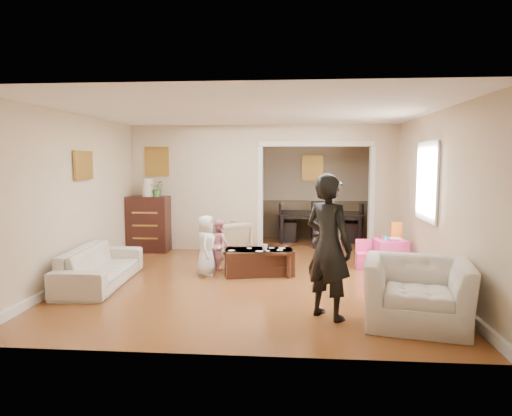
# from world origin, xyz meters

# --- Properties ---
(floor) EXTENTS (7.00, 7.00, 0.00)m
(floor) POSITION_xyz_m (0.00, 0.00, 0.00)
(floor) COLOR #955726
(floor) RESTS_ON ground
(partition_left) EXTENTS (2.75, 0.18, 2.60)m
(partition_left) POSITION_xyz_m (-1.38, 1.80, 1.30)
(partition_left) COLOR #CBB595
(partition_left) RESTS_ON ground
(partition_right) EXTENTS (0.55, 0.18, 2.60)m
(partition_right) POSITION_xyz_m (2.48, 1.80, 1.30)
(partition_right) COLOR #CBB595
(partition_right) RESTS_ON ground
(partition_header) EXTENTS (2.22, 0.18, 0.35)m
(partition_header) POSITION_xyz_m (1.10, 1.80, 2.42)
(partition_header) COLOR #CBB595
(partition_header) RESTS_ON partition_right
(window_pane) EXTENTS (0.03, 0.95, 1.10)m
(window_pane) POSITION_xyz_m (2.73, -0.40, 1.55)
(window_pane) COLOR white
(window_pane) RESTS_ON ground
(framed_art_partition) EXTENTS (0.45, 0.03, 0.55)m
(framed_art_partition) POSITION_xyz_m (-2.20, 1.70, 1.85)
(framed_art_partition) COLOR brown
(framed_art_partition) RESTS_ON partition_left
(framed_art_sofa_wall) EXTENTS (0.03, 0.55, 0.40)m
(framed_art_sofa_wall) POSITION_xyz_m (-2.71, -0.60, 1.80)
(framed_art_sofa_wall) COLOR brown
(framed_art_alcove) EXTENTS (0.45, 0.03, 0.55)m
(framed_art_alcove) POSITION_xyz_m (1.10, 3.44, 1.70)
(framed_art_alcove) COLOR brown
(sofa) EXTENTS (0.86, 1.99, 0.57)m
(sofa) POSITION_xyz_m (-2.27, -1.11, 0.28)
(sofa) COLOR beige
(sofa) RESTS_ON ground
(armchair_back) EXTENTS (1.04, 1.04, 0.68)m
(armchair_back) POSITION_xyz_m (-0.65, 1.13, 0.34)
(armchair_back) COLOR tan
(armchair_back) RESTS_ON ground
(armchair_front) EXTENTS (1.34, 1.23, 0.75)m
(armchair_front) POSITION_xyz_m (2.07, -2.48, 0.37)
(armchair_front) COLOR beige
(armchair_front) RESTS_ON ground
(dresser) EXTENTS (0.83, 0.47, 1.14)m
(dresser) POSITION_xyz_m (-2.32, 1.44, 0.57)
(dresser) COLOR black
(dresser) RESTS_ON ground
(table_lamp) EXTENTS (0.22, 0.22, 0.36)m
(table_lamp) POSITION_xyz_m (-2.32, 1.44, 1.32)
(table_lamp) COLOR beige
(table_lamp) RESTS_ON dresser
(potted_plant) EXTENTS (0.29, 0.25, 0.32)m
(potted_plant) POSITION_xyz_m (-2.12, 1.44, 1.30)
(potted_plant) COLOR #407031
(potted_plant) RESTS_ON dresser
(coffee_table) EXTENTS (1.20, 0.78, 0.41)m
(coffee_table) POSITION_xyz_m (0.09, -0.30, 0.21)
(coffee_table) COLOR #371A11
(coffee_table) RESTS_ON ground
(coffee_cup) EXTENTS (0.12, 0.12, 0.09)m
(coffee_cup) POSITION_xyz_m (0.19, -0.35, 0.46)
(coffee_cup) COLOR silver
(coffee_cup) RESTS_ON coffee_table
(play_table) EXTENTS (0.58, 0.58, 0.50)m
(play_table) POSITION_xyz_m (2.34, 0.33, 0.25)
(play_table) COLOR #FF43AA
(play_table) RESTS_ON ground
(cereal_box) EXTENTS (0.21, 0.10, 0.30)m
(cereal_box) POSITION_xyz_m (2.46, 0.43, 0.65)
(cereal_box) COLOR yellow
(cereal_box) RESTS_ON play_table
(cyan_cup) EXTENTS (0.08, 0.08, 0.08)m
(cyan_cup) POSITION_xyz_m (2.24, 0.28, 0.54)
(cyan_cup) COLOR #2AC8D3
(cyan_cup) RESTS_ON play_table
(toy_block) EXTENTS (0.10, 0.09, 0.05)m
(toy_block) POSITION_xyz_m (2.22, 0.45, 0.52)
(toy_block) COLOR red
(toy_block) RESTS_ON play_table
(play_bowl) EXTENTS (0.23, 0.23, 0.05)m
(play_bowl) POSITION_xyz_m (2.39, 0.21, 0.52)
(play_bowl) COLOR silver
(play_bowl) RESTS_ON play_table
(dining_table) EXTENTS (1.95, 1.14, 0.67)m
(dining_table) POSITION_xyz_m (1.27, 2.85, 0.33)
(dining_table) COLOR black
(dining_table) RESTS_ON ground
(adult_person) EXTENTS (0.75, 0.73, 1.73)m
(adult_person) POSITION_xyz_m (1.07, -2.33, 0.86)
(adult_person) COLOR black
(adult_person) RESTS_ON ground
(child_kneel_a) EXTENTS (0.33, 0.50, 0.99)m
(child_kneel_a) POSITION_xyz_m (-0.76, -0.45, 0.49)
(child_kneel_a) COLOR white
(child_kneel_a) RESTS_ON ground
(child_kneel_b) EXTENTS (0.50, 0.53, 0.86)m
(child_kneel_b) POSITION_xyz_m (-0.61, 0.00, 0.43)
(child_kneel_b) COLOR pink
(child_kneel_b) RESTS_ON ground
(child_toddler) EXTENTS (0.49, 0.55, 0.89)m
(child_toddler) POSITION_xyz_m (1.14, 0.45, 0.45)
(child_toddler) COLOR black
(child_toddler) RESTS_ON ground
(craft_papers) EXTENTS (0.94, 0.42, 0.00)m
(craft_papers) POSITION_xyz_m (0.15, -0.32, 0.42)
(craft_papers) COLOR white
(craft_papers) RESTS_ON coffee_table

